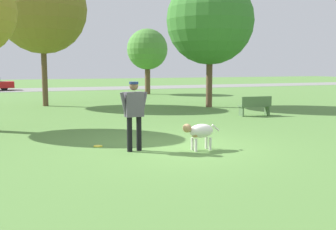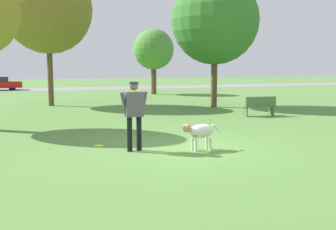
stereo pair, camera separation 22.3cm
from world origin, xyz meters
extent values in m
plane|color=#56843D|center=(0.00, 0.00, 0.00)|extent=(120.00, 120.00, 0.00)
cube|color=gray|center=(0.00, 28.57, 0.01)|extent=(120.00, 6.00, 0.01)
cylinder|color=black|center=(-0.99, -0.03, 0.43)|extent=(0.14, 0.14, 0.87)
cylinder|color=black|center=(-1.24, -0.04, 0.43)|extent=(0.14, 0.14, 0.87)
cube|color=#514C56|center=(-1.11, -0.04, 1.17)|extent=(0.47, 0.25, 0.61)
cylinder|color=#514C56|center=(-0.86, -0.02, 1.17)|extent=(0.22, 0.11, 0.62)
cylinder|color=#514C56|center=(-1.37, -0.05, 1.17)|extent=(0.22, 0.11, 0.62)
sphere|color=brown|center=(-1.11, -0.04, 1.62)|extent=(0.23, 0.23, 0.22)
cylinder|color=navy|center=(-1.11, -0.04, 1.70)|extent=(0.24, 0.24, 0.06)
ellipsoid|color=silver|center=(0.49, -0.56, 0.49)|extent=(0.68, 0.38, 0.35)
ellipsoid|color=tan|center=(0.30, -0.56, 0.43)|extent=(0.20, 0.25, 0.19)
sphere|color=tan|center=(0.08, -0.58, 0.59)|extent=(0.23, 0.23, 0.22)
cylinder|color=silver|center=(0.29, -0.66, 0.16)|extent=(0.07, 0.07, 0.32)
cylinder|color=silver|center=(0.28, -0.47, 0.16)|extent=(0.07, 0.07, 0.32)
cylinder|color=silver|center=(0.69, -0.64, 0.16)|extent=(0.07, 0.07, 0.32)
cylinder|color=silver|center=(0.68, -0.45, 0.16)|extent=(0.07, 0.07, 0.32)
cylinder|color=silver|center=(0.90, -0.53, 0.54)|extent=(0.22, 0.06, 0.20)
cylinder|color=yellow|center=(-1.84, 0.88, 0.01)|extent=(0.24, 0.24, 0.02)
torus|color=yellow|center=(-1.84, 0.88, 0.01)|extent=(0.24, 0.24, 0.02)
cylinder|color=brown|center=(-2.14, 12.66, 1.67)|extent=(0.29, 0.29, 3.34)
sphere|color=olive|center=(-2.14, 12.66, 5.08)|extent=(4.64, 4.64, 4.64)
cylinder|color=brown|center=(5.98, 19.34, 1.13)|extent=(0.41, 0.41, 2.26)
sphere|color=#4C8938|center=(5.98, 19.34, 3.42)|extent=(3.10, 3.10, 3.10)
cylinder|color=brown|center=(5.72, 8.86, 1.38)|extent=(0.32, 0.32, 2.75)
sphere|color=#38752D|center=(5.72, 8.86, 4.43)|extent=(4.47, 4.47, 4.47)
cylinder|color=black|center=(-4.37, 29.45, 0.33)|extent=(0.67, 0.23, 0.66)
cylinder|color=black|center=(-4.30, 27.97, 0.33)|extent=(0.67, 0.23, 0.66)
cube|color=#4C6B42|center=(5.79, 4.86, 0.41)|extent=(1.43, 0.53, 0.05)
cube|color=#4C6B42|center=(5.78, 4.68, 0.64)|extent=(1.40, 0.18, 0.40)
cube|color=#4C6B42|center=(5.17, 4.92, 0.20)|extent=(0.09, 0.36, 0.39)
cube|color=#4C6B42|center=(6.41, 4.80, 0.20)|extent=(0.09, 0.36, 0.39)
camera|label=1|loc=(-3.96, -9.26, 2.09)|focal=42.00mm
camera|label=2|loc=(-3.75, -9.34, 2.09)|focal=42.00mm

